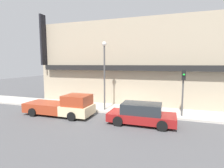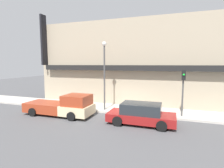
{
  "view_description": "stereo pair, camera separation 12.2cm",
  "coord_description": "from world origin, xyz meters",
  "px_view_note": "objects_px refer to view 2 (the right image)",
  "views": [
    {
      "loc": [
        3.62,
        -13.34,
        4.1
      ],
      "look_at": [
        -1.15,
        1.18,
        2.36
      ],
      "focal_mm": 28.0,
      "sensor_mm": 36.0,
      "label": 1
    },
    {
      "loc": [
        3.74,
        -13.31,
        4.1
      ],
      "look_at": [
        -1.15,
        1.18,
        2.36
      ],
      "focal_mm": 28.0,
      "sensor_mm": 36.0,
      "label": 2
    }
  ],
  "objects_px": {
    "parked_car": "(141,114)",
    "street_lamp": "(104,68)",
    "pickup_truck": "(63,106)",
    "traffic_light": "(183,84)",
    "fire_hydrant": "(89,104)"
  },
  "relations": [
    {
      "from": "pickup_truck",
      "to": "street_lamp",
      "type": "xyz_separation_m",
      "value": [
        2.72,
        2.18,
        3.01
      ]
    },
    {
      "from": "pickup_truck",
      "to": "fire_hydrant",
      "type": "bearing_deg",
      "value": 64.4
    },
    {
      "from": "pickup_truck",
      "to": "traffic_light",
      "type": "distance_m",
      "value": 9.44
    },
    {
      "from": "pickup_truck",
      "to": "parked_car",
      "type": "height_order",
      "value": "pickup_truck"
    },
    {
      "from": "fire_hydrant",
      "to": "traffic_light",
      "type": "xyz_separation_m",
      "value": [
        7.89,
        -0.19,
        2.18
      ]
    },
    {
      "from": "parked_car",
      "to": "traffic_light",
      "type": "xyz_separation_m",
      "value": [
        2.74,
        2.24,
        1.92
      ]
    },
    {
      "from": "traffic_light",
      "to": "street_lamp",
      "type": "bearing_deg",
      "value": -179.43
    },
    {
      "from": "parked_car",
      "to": "traffic_light",
      "type": "distance_m",
      "value": 4.02
    },
    {
      "from": "pickup_truck",
      "to": "parked_car",
      "type": "relative_size",
      "value": 1.24
    },
    {
      "from": "fire_hydrant",
      "to": "street_lamp",
      "type": "bearing_deg",
      "value": -8.88
    },
    {
      "from": "fire_hydrant",
      "to": "traffic_light",
      "type": "height_order",
      "value": "traffic_light"
    },
    {
      "from": "pickup_truck",
      "to": "fire_hydrant",
      "type": "height_order",
      "value": "pickup_truck"
    },
    {
      "from": "pickup_truck",
      "to": "parked_car",
      "type": "distance_m",
      "value": 6.25
    },
    {
      "from": "parked_car",
      "to": "street_lamp",
      "type": "distance_m",
      "value": 5.15
    },
    {
      "from": "parked_car",
      "to": "street_lamp",
      "type": "height_order",
      "value": "street_lamp"
    }
  ]
}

